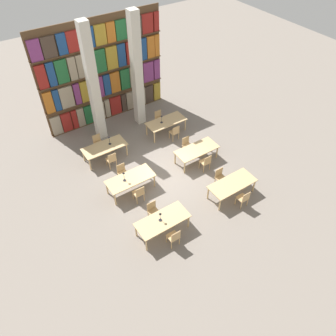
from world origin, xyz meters
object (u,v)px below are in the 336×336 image
(reading_table_0, at_px, (163,221))
(desk_lamp_1, at_px, (124,175))
(desk_lamp_0, at_px, (160,215))
(reading_table_3, at_px, (197,150))
(reading_table_2, at_px, (130,179))
(pillar_left, at_px, (93,85))
(chair_11, at_px, (159,118))
(chair_9, at_px, (98,142))
(reading_table_4, at_px, (105,148))
(chair_0, at_px, (174,237))
(reading_table_5, at_px, (166,122))
(chair_10, at_px, (175,132))
(chair_5, at_px, (122,172))
(desk_lamp_3, at_px, (161,118))
(chair_3, at_px, (220,177))
(pillar_center, at_px, (137,72))
(desk_lamp_2, at_px, (109,139))
(chair_6, at_px, (206,162))
(chair_1, at_px, (153,211))
(reading_table_1, at_px, (232,184))
(chair_2, at_px, (244,198))
(chair_7, at_px, (187,145))
(chair_8, at_px, (112,159))
(chair_4, at_px, (139,193))

(reading_table_0, bearing_deg, desk_lamp_1, 94.88)
(desk_lamp_0, bearing_deg, reading_table_3, 34.86)
(reading_table_0, relative_size, reading_table_2, 1.00)
(pillar_left, distance_m, chair_11, 4.06)
(pillar_left, relative_size, chair_9, 6.72)
(desk_lamp_1, distance_m, reading_table_4, 2.59)
(chair_0, bearing_deg, reading_table_5, 59.17)
(chair_0, height_order, reading_table_3, chair_0)
(reading_table_4, height_order, chair_10, chair_10)
(reading_table_4, bearing_deg, chair_5, -90.07)
(chair_5, xyz_separation_m, desk_lamp_3, (3.35, 1.93, 0.55))
(chair_11, bearing_deg, chair_5, 35.98)
(chair_3, xyz_separation_m, chair_5, (-3.51, 2.67, 0.00))
(pillar_center, distance_m, desk_lamp_0, 7.83)
(desk_lamp_2, bearing_deg, chair_6, -46.00)
(desk_lamp_0, bearing_deg, reading_table_5, 54.79)
(desk_lamp_2, bearing_deg, pillar_center, 33.19)
(chair_1, height_order, desk_lamp_1, desk_lamp_1)
(reading_table_1, relative_size, chair_9, 2.37)
(chair_1, distance_m, desk_lamp_3, 5.70)
(chair_2, distance_m, chair_10, 5.33)
(desk_lamp_0, relative_size, desk_lamp_3, 0.99)
(chair_0, bearing_deg, chair_7, 49.03)
(pillar_left, xyz_separation_m, chair_1, (-0.59, -6.21, -2.51))
(chair_9, bearing_deg, chair_8, 90.00)
(chair_2, distance_m, desk_lamp_1, 5.13)
(chair_1, height_order, chair_3, same)
(reading_table_1, height_order, chair_10, chair_10)
(chair_0, bearing_deg, chair_4, 90.00)
(desk_lamp_0, distance_m, chair_8, 4.46)
(desk_lamp_0, bearing_deg, chair_11, 58.04)
(reading_table_3, bearing_deg, pillar_left, 124.59)
(chair_1, height_order, chair_10, same)
(reading_table_3, relative_size, chair_10, 2.37)
(chair_6, height_order, chair_7, same)
(chair_5, bearing_deg, desk_lamp_1, 70.96)
(desk_lamp_2, bearing_deg, chair_10, -11.64)
(reading_table_0, relative_size, desk_lamp_0, 4.77)
(chair_2, relative_size, chair_4, 1.00)
(chair_0, relative_size, chair_6, 1.00)
(desk_lamp_0, bearing_deg, reading_table_1, -0.88)
(reading_table_0, relative_size, chair_4, 2.37)
(reading_table_3, xyz_separation_m, reading_table_5, (0.02, 2.69, 0.00))
(chair_10, bearing_deg, reading_table_2, -152.45)
(chair_5, bearing_deg, chair_1, 90.00)
(desk_lamp_3, bearing_deg, chair_3, -88.05)
(pillar_left, height_order, chair_1, pillar_left)
(desk_lamp_1, xyz_separation_m, reading_table_3, (3.85, -0.06, -0.41))
(chair_8, relative_size, reading_table_5, 0.42)
(reading_table_4, xyz_separation_m, desk_lamp_2, (0.31, 0.02, 0.39))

